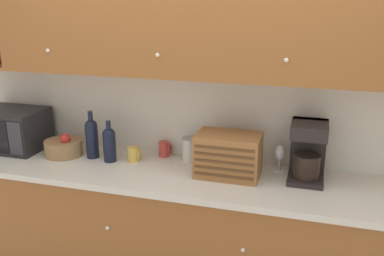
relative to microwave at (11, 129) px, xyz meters
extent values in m
cube|color=beige|center=(1.42, 0.27, 0.19)|extent=(5.87, 0.06, 2.60)
cube|color=#935628|center=(1.42, -0.08, -0.65)|extent=(3.47, 0.65, 0.92)
cube|color=silver|center=(1.42, -0.09, -0.17)|extent=(3.49, 0.68, 0.04)
sphere|color=white|center=(0.98, -0.41, -0.45)|extent=(0.03, 0.03, 0.03)
sphere|color=white|center=(1.85, -0.41, -0.45)|extent=(0.03, 0.03, 0.03)
cube|color=silver|center=(1.42, 0.24, 0.16)|extent=(3.47, 0.01, 0.62)
cube|color=#935628|center=(1.63, 0.06, 0.89)|extent=(3.05, 0.37, 0.84)
cube|color=#935628|center=(-0.11, 0.24, 0.89)|extent=(0.42, 0.02, 0.84)
sphere|color=white|center=(0.48, -0.14, 0.62)|extent=(0.03, 0.03, 0.03)
sphere|color=white|center=(1.24, -0.14, 0.62)|extent=(0.03, 0.03, 0.03)
sphere|color=white|center=(2.01, -0.14, 0.62)|extent=(0.03, 0.03, 0.03)
cube|color=black|center=(0.00, 0.00, 0.00)|extent=(0.50, 0.37, 0.30)
cube|color=#2D2D33|center=(0.18, -0.18, 0.00)|extent=(0.11, 0.01, 0.24)
cylinder|color=#937047|center=(0.45, -0.02, -0.09)|extent=(0.27, 0.27, 0.11)
sphere|color=red|center=(0.49, -0.04, -0.02)|extent=(0.08, 0.08, 0.08)
cylinder|color=black|center=(0.68, 0.00, -0.03)|extent=(0.09, 0.09, 0.24)
sphere|color=black|center=(0.68, 0.00, 0.08)|extent=(0.09, 0.09, 0.09)
cylinder|color=black|center=(0.68, 0.00, 0.15)|extent=(0.03, 0.03, 0.08)
cylinder|color=black|center=(0.83, -0.03, -0.05)|extent=(0.09, 0.09, 0.20)
sphere|color=black|center=(0.83, -0.03, 0.05)|extent=(0.09, 0.09, 0.09)
cylinder|color=black|center=(0.83, -0.03, 0.11)|extent=(0.03, 0.03, 0.07)
cylinder|color=gold|center=(0.99, 0.01, -0.10)|extent=(0.08, 0.08, 0.10)
torus|color=gold|center=(1.04, 0.01, -0.10)|extent=(0.01, 0.07, 0.07)
cylinder|color=#B73D38|center=(1.16, 0.16, -0.10)|extent=(0.08, 0.08, 0.11)
torus|color=#B73D38|center=(1.20, 0.16, -0.09)|extent=(0.01, 0.07, 0.07)
cylinder|color=silver|center=(1.37, 0.13, -0.07)|extent=(0.10, 0.10, 0.16)
cylinder|color=gray|center=(1.37, 0.13, 0.02)|extent=(0.11, 0.11, 0.01)
cube|color=#996033|center=(1.68, -0.04, -0.01)|extent=(0.41, 0.26, 0.28)
cube|color=#54351C|center=(1.68, -0.18, -0.10)|extent=(0.37, 0.01, 0.02)
cube|color=#54351C|center=(1.68, -0.18, -0.06)|extent=(0.37, 0.01, 0.02)
cube|color=#54351C|center=(1.68, -0.18, -0.01)|extent=(0.37, 0.01, 0.02)
cube|color=#54351C|center=(1.68, -0.18, 0.03)|extent=(0.37, 0.01, 0.02)
cube|color=#54351C|center=(1.68, -0.18, 0.08)|extent=(0.37, 0.01, 0.02)
cylinder|color=silver|center=(1.98, 0.13, -0.15)|extent=(0.07, 0.07, 0.01)
cylinder|color=silver|center=(1.98, 0.13, -0.11)|extent=(0.01, 0.01, 0.07)
ellipsoid|color=silver|center=(1.98, 0.13, -0.02)|extent=(0.07, 0.07, 0.10)
cube|color=black|center=(2.16, 0.01, -0.14)|extent=(0.22, 0.26, 0.03)
cylinder|color=black|center=(2.16, -0.01, -0.05)|extent=(0.16, 0.16, 0.15)
cube|color=black|center=(2.16, 0.11, 0.04)|extent=(0.22, 0.06, 0.38)
cube|color=black|center=(2.16, 0.01, 0.19)|extent=(0.22, 0.26, 0.08)
camera|label=1|loc=(2.18, -2.56, 0.96)|focal=40.00mm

